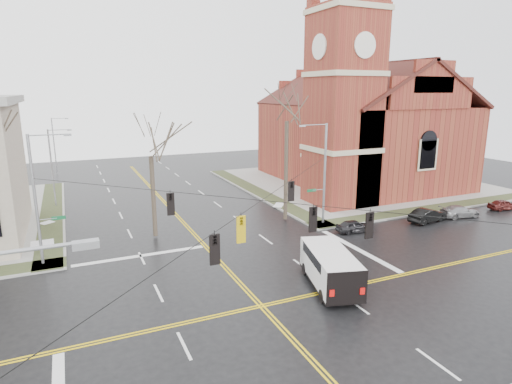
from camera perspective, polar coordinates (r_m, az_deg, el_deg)
name	(u,v)px	position (r m, az deg, el deg)	size (l,w,h in m)	color
ground	(261,306)	(25.09, 0.70, -14.96)	(120.00, 120.00, 0.00)	black
sidewalks	(261,305)	(25.06, 0.70, -14.81)	(80.00, 80.00, 0.17)	gray
road_markings	(261,306)	(25.09, 0.70, -14.95)	(100.00, 100.00, 0.01)	gold
church	(357,118)	(56.38, 13.31, 9.52)	(24.28, 27.48, 27.50)	maroon
signal_pole_ne	(323,171)	(38.30, 8.94, 2.76)	(2.75, 0.22, 9.00)	gray
signal_pole_nw	(38,196)	(32.36, -27.08, -0.53)	(2.75, 0.22, 9.00)	gray
span_wires	(262,200)	(22.81, 0.74, -1.12)	(23.02, 23.02, 0.03)	black
traffic_signals	(267,217)	(22.43, 1.45, -3.37)	(8.21, 8.26, 1.30)	black
streetlight_north_a	(53,165)	(48.63, -25.43, 3.30)	(2.30, 0.20, 8.00)	gray
streetlight_north_b	(55,143)	(68.45, -25.21, 5.90)	(2.30, 0.20, 8.00)	gray
cargo_van	(329,265)	(27.34, 9.70, -9.53)	(3.88, 6.42, 2.29)	white
parked_car_a	(354,226)	(37.84, 12.97, -4.45)	(1.28, 3.17, 1.08)	black
parked_car_b	(427,215)	(42.62, 21.87, -2.91)	(1.37, 3.94, 1.30)	black
parked_car_c	(460,211)	(45.57, 25.52, -2.35)	(1.61, 3.95, 1.15)	gray
parked_car_d	(504,205)	(50.48, 30.13, -1.46)	(1.28, 3.17, 1.08)	#4F1916
tree_nw_near	(151,151)	(35.04, -13.87, 5.38)	(4.00, 4.00, 10.00)	#3C3326
tree_ne	(287,114)	(38.66, 4.14, 10.29)	(4.00, 4.00, 13.63)	#3C3326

